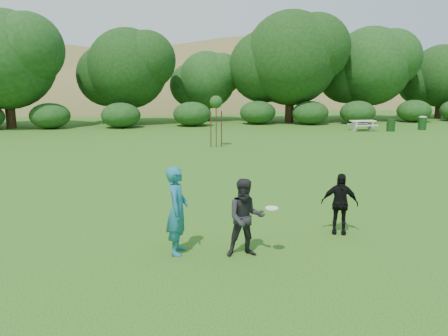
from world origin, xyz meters
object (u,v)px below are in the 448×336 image
(player_black, at_px, (340,203))
(trash_can_near, at_px, (391,125))
(player_grey, at_px, (246,218))
(sapling, at_px, (216,103))
(trash_can_lidded, at_px, (422,123))
(picnic_table, at_px, (363,124))
(player_teal, at_px, (177,210))

(player_black, height_order, trash_can_near, player_black)
(player_grey, height_order, trash_can_near, player_grey)
(sapling, bearing_deg, trash_can_lidded, 20.21)
(player_grey, relative_size, trash_can_near, 1.85)
(picnic_table, bearing_deg, sapling, -152.21)
(player_teal, relative_size, trash_can_lidded, 1.81)
(trash_can_near, bearing_deg, player_black, -122.74)
(player_black, relative_size, picnic_table, 0.83)
(player_black, relative_size, sapling, 0.52)
(trash_can_near, height_order, sapling, sapling)
(player_grey, relative_size, sapling, 0.58)
(player_grey, distance_m, sapling, 15.65)
(player_teal, height_order, player_grey, player_teal)
(player_black, xyz_separation_m, picnic_table, (11.05, 20.77, -0.22))
(picnic_table, bearing_deg, player_black, -118.01)
(player_teal, relative_size, player_black, 1.28)
(player_teal, xyz_separation_m, trash_can_near, (16.84, 20.70, -0.50))
(player_teal, bearing_deg, sapling, 1.78)
(player_grey, distance_m, player_black, 2.72)
(player_grey, relative_size, trash_can_lidded, 1.58)
(player_black, xyz_separation_m, trash_can_near, (12.91, 20.08, -0.29))
(sapling, distance_m, trash_can_lidded, 17.89)
(player_grey, distance_m, trash_can_lidded, 28.35)
(player_grey, height_order, sapling, sapling)
(trash_can_near, relative_size, picnic_table, 0.50)
(player_teal, bearing_deg, player_black, -67.85)
(player_black, relative_size, trash_can_lidded, 1.42)
(player_grey, bearing_deg, trash_can_near, 56.48)
(trash_can_near, xyz_separation_m, trash_can_lidded, (2.89, 0.55, 0.09))
(player_teal, xyz_separation_m, player_grey, (1.40, -0.38, -0.12))
(trash_can_near, bearing_deg, player_grey, -126.22)
(player_teal, xyz_separation_m, trash_can_lidded, (19.73, 21.25, -0.41))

